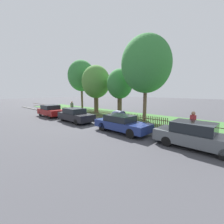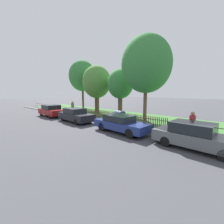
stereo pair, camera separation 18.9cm
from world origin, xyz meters
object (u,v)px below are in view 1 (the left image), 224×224
(tree_mid_park, at_px, (120,84))
(tree_nearest_kerb, at_px, (81,76))
(parked_car_navy_estate, at_px, (121,123))
(tree_far_left, at_px, (146,64))
(parked_car_silver_hatchback, at_px, (51,111))
(tree_behind_motorcycle, at_px, (96,82))
(pedestrian_by_lamp, at_px, (193,124))
(parked_car_red_compact, at_px, (196,136))
(pedestrian_near_fence, at_px, (72,107))
(parked_car_black_saloon, at_px, (75,115))
(covered_motorcycle, at_px, (119,115))

(tree_mid_park, bearing_deg, tree_nearest_kerb, 176.97)
(parked_car_navy_estate, distance_m, tree_far_left, 7.11)
(parked_car_navy_estate, xyz_separation_m, tree_mid_park, (-5.22, 6.22, 3.26))
(parked_car_silver_hatchback, xyz_separation_m, tree_behind_motorcycle, (1.53, 6.02, 3.63))
(parked_car_silver_hatchback, relative_size, tree_nearest_kerb, 0.48)
(tree_mid_park, bearing_deg, pedestrian_by_lamp, -25.32)
(parked_car_silver_hatchback, bearing_deg, tree_far_left, 27.76)
(parked_car_red_compact, bearing_deg, tree_behind_motorcycle, 159.62)
(tree_mid_park, bearing_deg, pedestrian_near_fence, -135.66)
(parked_car_silver_hatchback, relative_size, tree_far_left, 0.46)
(parked_car_silver_hatchback, xyz_separation_m, tree_nearest_kerb, (-2.89, 6.83, 4.85))
(parked_car_red_compact, bearing_deg, parked_car_navy_estate, -176.94)
(parked_car_navy_estate, xyz_separation_m, pedestrian_by_lamp, (4.43, 1.66, 0.35))
(parked_car_silver_hatchback, distance_m, tree_behind_motorcycle, 7.19)
(tree_nearest_kerb, bearing_deg, parked_car_black_saloon, -40.69)
(tree_far_left, distance_m, pedestrian_near_fence, 10.28)
(tree_behind_motorcycle, bearing_deg, parked_car_red_compact, -21.87)
(parked_car_black_saloon, xyz_separation_m, pedestrian_by_lamp, (10.28, 1.72, 0.33))
(parked_car_red_compact, xyz_separation_m, covered_motorcycle, (-7.37, 2.45, 0.02))
(parked_car_silver_hatchback, distance_m, tree_far_left, 12.21)
(parked_car_silver_hatchback, bearing_deg, tree_behind_motorcycle, 76.18)
(parked_car_black_saloon, xyz_separation_m, pedestrian_near_fence, (-3.70, 2.05, 0.35))
(parked_car_red_compact, xyz_separation_m, tree_mid_park, (-10.21, 6.08, 3.23))
(tree_mid_park, distance_m, tree_far_left, 4.85)
(tree_behind_motorcycle, xyz_separation_m, tree_mid_park, (4.04, 0.36, -0.41))
(pedestrian_near_fence, xyz_separation_m, pedestrian_by_lamp, (13.98, -0.33, -0.01))
(pedestrian_by_lamp, bearing_deg, parked_car_red_compact, 99.16)
(parked_car_black_saloon, bearing_deg, tree_behind_motorcycle, 122.07)
(covered_motorcycle, bearing_deg, tree_far_left, 60.90)
(parked_car_red_compact, bearing_deg, pedestrian_near_fence, 174.24)
(parked_car_red_compact, height_order, tree_mid_park, tree_mid_park)
(tree_far_left, bearing_deg, covered_motorcycle, -122.14)
(parked_car_black_saloon, height_order, covered_motorcycle, parked_car_black_saloon)
(parked_car_black_saloon, height_order, tree_far_left, tree_far_left)
(parked_car_red_compact, relative_size, covered_motorcycle, 2.12)
(parked_car_black_saloon, bearing_deg, tree_far_left, 47.45)
(pedestrian_by_lamp, bearing_deg, tree_nearest_kerb, -26.71)
(parked_car_navy_estate, bearing_deg, tree_mid_park, 131.93)
(covered_motorcycle, bearing_deg, pedestrian_near_fence, -172.16)
(parked_car_silver_hatchback, height_order, tree_nearest_kerb, tree_nearest_kerb)
(parked_car_silver_hatchback, relative_size, tree_behind_motorcycle, 0.58)
(tree_far_left, bearing_deg, tree_nearest_kerb, 172.41)
(parked_car_silver_hatchback, relative_size, pedestrian_by_lamp, 2.15)
(covered_motorcycle, bearing_deg, parked_car_red_compact, -15.37)
(covered_motorcycle, xyz_separation_m, tree_nearest_kerb, (-11.31, 4.08, 4.85))
(pedestrian_by_lamp, bearing_deg, covered_motorcycle, -19.04)
(tree_nearest_kerb, xyz_separation_m, pedestrian_by_lamp, (18.11, -5.01, -4.54))
(parked_car_black_saloon, relative_size, parked_car_red_compact, 0.98)
(pedestrian_by_lamp, bearing_deg, tree_mid_park, -36.56)
(parked_car_black_saloon, bearing_deg, pedestrian_by_lamp, 11.65)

